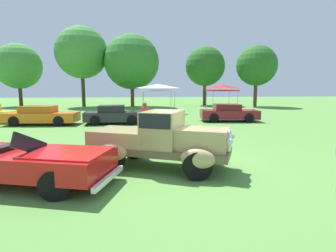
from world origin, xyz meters
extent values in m
plane|color=#568C3D|center=(0.00, 0.00, 0.00)|extent=(120.00, 120.00, 0.00)
cube|color=brown|center=(-0.74, -0.03, 0.56)|extent=(4.35, 2.98, 0.20)
cube|color=tan|center=(0.38, -0.53, 0.94)|extent=(1.83, 1.61, 0.60)
ellipsoid|color=silver|center=(1.10, -0.84, 0.92)|extent=(0.36, 0.54, 0.68)
cube|color=tan|center=(-0.64, -0.08, 1.18)|extent=(1.46, 1.65, 1.04)
cube|color=black|center=(-0.64, -0.08, 1.48)|extent=(1.39, 1.65, 0.40)
cube|color=tan|center=(-1.81, 0.44, 0.86)|extent=(2.21, 2.01, 0.48)
ellipsoid|color=tan|center=(0.74, 0.11, 0.56)|extent=(0.99, 0.70, 0.52)
ellipsoid|color=tan|center=(0.15, -1.22, 0.56)|extent=(0.99, 0.70, 0.52)
ellipsoid|color=tan|center=(-1.52, 1.10, 0.56)|extent=(0.99, 0.70, 0.52)
ellipsoid|color=tan|center=(-2.10, -0.22, 0.56)|extent=(0.99, 0.70, 0.52)
sphere|color=silver|center=(1.32, -0.46, 1.00)|extent=(0.18, 0.18, 0.18)
sphere|color=silver|center=(0.96, -1.27, 1.00)|extent=(0.18, 0.18, 0.18)
cylinder|color=black|center=(0.74, 0.11, 0.38)|extent=(0.76, 0.24, 0.76)
cylinder|color=black|center=(0.15, -1.22, 0.38)|extent=(0.76, 0.24, 0.76)
cylinder|color=black|center=(-1.52, 1.10, 0.38)|extent=(0.76, 0.24, 0.76)
cylinder|color=black|center=(-2.10, -0.22, 0.38)|extent=(0.76, 0.24, 0.76)
cube|color=red|center=(-4.24, -0.98, 0.57)|extent=(4.69, 2.88, 0.52)
cube|color=red|center=(-3.01, -1.34, 0.77)|extent=(2.11, 1.88, 0.20)
cube|color=black|center=(-3.97, -1.06, 0.99)|extent=(0.41, 1.21, 0.82)
cube|color=black|center=(-4.64, -0.86, 0.81)|extent=(0.61, 1.23, 0.28)
cube|color=silver|center=(-2.04, -1.62, 0.28)|extent=(0.56, 1.61, 0.12)
cylinder|color=black|center=(-2.68, -0.63, 0.33)|extent=(0.66, 0.20, 0.66)
cylinder|color=black|center=(-3.11, -2.12, 0.33)|extent=(0.66, 0.20, 0.66)
cube|color=orange|center=(-7.57, 10.07, 0.50)|extent=(4.62, 2.00, 0.60)
cube|color=#BB5914|center=(-7.75, 10.08, 1.00)|extent=(2.08, 1.58, 0.44)
cylinder|color=black|center=(-6.28, 9.20, 0.32)|extent=(0.64, 0.22, 0.64)
cylinder|color=black|center=(-8.97, 9.39, 0.32)|extent=(0.64, 0.22, 0.64)
cube|color=#28282D|center=(-2.97, 10.05, 0.50)|extent=(3.87, 1.83, 0.60)
cube|color=black|center=(-3.12, 10.05, 1.00)|extent=(1.73, 1.51, 0.44)
cylinder|color=black|center=(-1.79, 9.33, 0.32)|extent=(0.64, 0.22, 0.64)
cylinder|color=black|center=(-4.08, 9.23, 0.32)|extent=(0.64, 0.22, 0.64)
cube|color=maroon|center=(5.04, 10.50, 0.50)|extent=(4.16, 2.13, 0.60)
cube|color=maroon|center=(4.88, 10.51, 1.00)|extent=(1.91, 1.64, 0.44)
cylinder|color=black|center=(6.14, 9.59, 0.32)|extent=(0.64, 0.22, 0.64)
cylinder|color=black|center=(3.76, 9.87, 0.32)|extent=(0.64, 0.22, 0.64)
cylinder|color=#283351|center=(-1.01, 4.84, 0.43)|extent=(0.16, 0.16, 0.86)
cylinder|color=#283351|center=(-1.11, 5.02, 0.43)|extent=(0.16, 0.16, 0.86)
cube|color=#D1333D|center=(-1.06, 4.93, 1.16)|extent=(0.41, 0.47, 0.60)
sphere|color=brown|center=(-1.06, 4.93, 1.58)|extent=(0.22, 0.22, 0.22)
cylinder|color=#B7B7BC|center=(1.81, 18.24, 1.02)|extent=(0.05, 0.05, 2.05)
cylinder|color=#B7B7BC|center=(1.81, 15.50, 1.02)|extent=(0.05, 0.05, 2.05)
cylinder|color=#B7B7BC|center=(-0.94, 18.24, 1.02)|extent=(0.05, 0.05, 2.05)
cylinder|color=#B7B7BC|center=(-0.94, 15.50, 1.02)|extent=(0.05, 0.05, 2.05)
cube|color=silver|center=(0.44, 16.87, 2.10)|extent=(3.05, 3.05, 0.10)
pyramid|color=silver|center=(0.44, 16.87, 2.52)|extent=(2.99, 2.99, 0.38)
cylinder|color=#B7B7BC|center=(7.97, 19.00, 1.02)|extent=(0.05, 0.05, 2.05)
cylinder|color=#B7B7BC|center=(7.97, 16.60, 1.02)|extent=(0.05, 0.05, 2.05)
cylinder|color=#B7B7BC|center=(5.58, 19.00, 1.02)|extent=(0.05, 0.05, 2.05)
cylinder|color=#B7B7BC|center=(5.58, 16.60, 1.02)|extent=(0.05, 0.05, 2.05)
cube|color=red|center=(6.77, 17.80, 2.10)|extent=(2.66, 2.66, 0.10)
pyramid|color=red|center=(6.77, 17.80, 2.52)|extent=(2.61, 2.61, 0.38)
cylinder|color=#47331E|center=(-16.50, 28.55, 1.75)|extent=(0.44, 0.44, 3.51)
sphere|color=#428938|center=(-16.50, 28.55, 5.08)|extent=(5.71, 5.71, 5.71)
cylinder|color=#47331E|center=(-8.27, 26.89, 2.46)|extent=(0.44, 0.44, 4.92)
sphere|color=#428938|center=(-8.27, 26.89, 6.67)|extent=(6.36, 6.36, 6.36)
cylinder|color=brown|center=(-2.13, 26.15, 1.84)|extent=(0.44, 0.44, 3.68)
sphere|color=#337A2D|center=(-2.13, 26.15, 5.54)|extent=(6.77, 6.77, 6.77)
cylinder|color=#47331E|center=(7.59, 27.94, 1.89)|extent=(0.44, 0.44, 3.79)
sphere|color=#286623|center=(7.59, 27.94, 5.24)|extent=(5.28, 5.28, 5.28)
cylinder|color=brown|center=(13.37, 24.72, 1.87)|extent=(0.44, 0.44, 3.74)
sphere|color=#286623|center=(13.37, 24.72, 5.12)|extent=(5.01, 5.01, 5.01)
camera|label=1|loc=(-1.32, -7.70, 2.37)|focal=28.36mm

